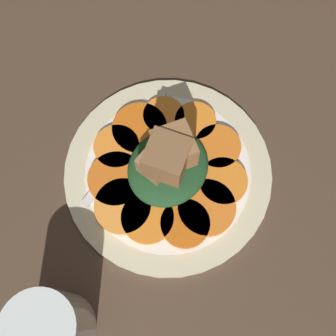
{
  "coord_description": "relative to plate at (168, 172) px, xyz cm",
  "views": [
    {
      "loc": [
        13.75,
        10.88,
        54.38
      ],
      "look_at": [
        0.0,
        0.0,
        4.1
      ],
      "focal_mm": 45.0,
      "sensor_mm": 36.0,
      "label": 1
    }
  ],
  "objects": [
    {
      "name": "carrot_slice_3",
      "position": [
        -2.16,
        -6.48,
        1.06
      ],
      "size": [
        7.3,
        7.3,
        0.95
      ],
      "primitive_type": "cylinder",
      "color": "orange",
      "rests_on": "plate"
    },
    {
      "name": "carrot_slice_0",
      "position": [
        -6.45,
        3.14,
        1.06
      ],
      "size": [
        6.06,
        6.06,
        0.95
      ],
      "primitive_type": "cylinder",
      "color": "orange",
      "rests_on": "plate"
    },
    {
      "name": "carrot_slice_9",
      "position": [
        0.96,
        6.87,
        1.06
      ],
      "size": [
        7.22,
        7.22,
        0.95
      ],
      "primitive_type": "cylinder",
      "color": "orange",
      "rests_on": "plate"
    },
    {
      "name": "carrot_slice_8",
      "position": [
        4.2,
        6.0,
        1.06
      ],
      "size": [
        6.09,
        6.09,
        0.95
      ],
      "primitive_type": "cylinder",
      "color": "#D66115",
      "rests_on": "plate"
    },
    {
      "name": "carrot_slice_4",
      "position": [
        1.72,
        -7.16,
        1.06
      ],
      "size": [
        5.98,
        5.98,
        0.95
      ],
      "primitive_type": "cylinder",
      "color": "orange",
      "rests_on": "plate"
    },
    {
      "name": "center_pile",
      "position": [
        0.39,
        0.24,
        4.71
      ],
      "size": [
        10.87,
        9.78,
        11.35
      ],
      "color": "#1E4723",
      "rests_on": "plate"
    },
    {
      "name": "carrot_slice_6",
      "position": [
        7.29,
        -1.4,
        1.06
      ],
      "size": [
        7.06,
        7.06,
        0.95
      ],
      "primitive_type": "cylinder",
      "color": "orange",
      "rests_on": "plate"
    },
    {
      "name": "water_glass",
      "position": [
        22.2,
        2.16,
        5.16
      ],
      "size": [
        7.42,
        7.42,
        11.35
      ],
      "color": "silver",
      "rests_on": "table_slab"
    },
    {
      "name": "table_slab",
      "position": [
        0.0,
        0.0,
        -1.52
      ],
      "size": [
        120.0,
        120.0,
        2.0
      ],
      "primitive_type": "cube",
      "color": "#4C3828",
      "rests_on": "ground"
    },
    {
      "name": "carrot_slice_10",
      "position": [
        -3.05,
        6.45,
        1.06
      ],
      "size": [
        6.22,
        6.22,
        0.95
      ],
      "primitive_type": "cylinder",
      "color": "orange",
      "rests_on": "plate"
    },
    {
      "name": "carrot_slice_2",
      "position": [
        -5.56,
        -5.13,
        1.06
      ],
      "size": [
        5.51,
        5.51,
        0.95
      ],
      "primitive_type": "cylinder",
      "color": "orange",
      "rests_on": "plate"
    },
    {
      "name": "fork",
      "position": [
        0.22,
        -5.8,
        0.78
      ],
      "size": [
        18.78,
        2.59,
        0.4
      ],
      "rotation": [
        0.0,
        0.0,
        0.04
      ],
      "color": "silver",
      "rests_on": "plate"
    },
    {
      "name": "carrot_slice_1",
      "position": [
        -7.55,
        -1.34,
        1.06
      ],
      "size": [
        5.49,
        5.49,
        0.95
      ],
      "primitive_type": "cylinder",
      "color": "orange",
      "rests_on": "plate"
    },
    {
      "name": "carrot_slice_5",
      "position": [
        5.1,
        -4.36,
        1.06
      ],
      "size": [
        7.19,
        7.19,
        0.95
      ],
      "primitive_type": "cylinder",
      "color": "orange",
      "rests_on": "plate"
    },
    {
      "name": "carrot_slice_7",
      "position": [
        6.5,
        1.93,
        1.06
      ],
      "size": [
        6.52,
        6.52,
        0.95
      ],
      "primitive_type": "cylinder",
      "color": "orange",
      "rests_on": "plate"
    },
    {
      "name": "plate",
      "position": [
        0.0,
        0.0,
        0.0
      ],
      "size": [
        26.88,
        26.88,
        1.05
      ],
      "color": "beige",
      "rests_on": "table_slab"
    }
  ]
}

